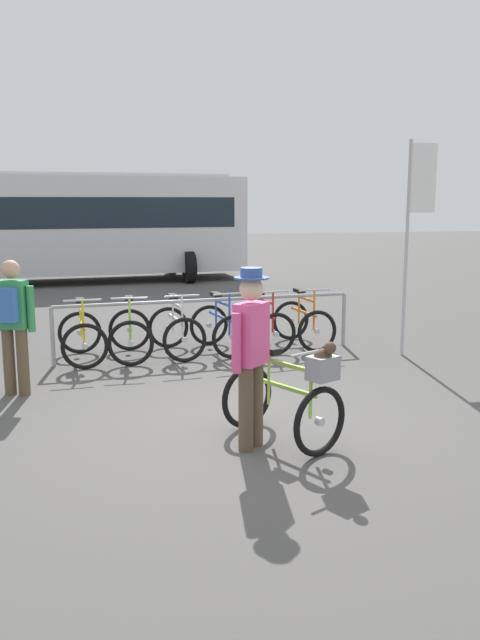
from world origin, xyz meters
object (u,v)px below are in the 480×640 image
at_px(racked_bike_red, 263,326).
at_px(racked_bike_white, 176,331).
at_px(racked_bike_yellow, 82,337).
at_px(racked_bike_lime, 130,334).
at_px(racked_bike_blue, 220,328).
at_px(featured_bicycle, 291,396).
at_px(banner_flag, 416,207).
at_px(pedestrian_with_backpack, 13,319).
at_px(racked_bike_orange, 303,323).
at_px(person_with_featured_bike, 251,351).
at_px(bus_distant, 68,221).

bearing_deg(racked_bike_red, racked_bike_white, -174.60).
relative_size(racked_bike_yellow, racked_bike_lime, 1.02).
xyz_separation_m(racked_bike_yellow, racked_bike_blue, (2.09, 0.20, -0.00)).
relative_size(racked_bike_yellow, featured_bicycle, 0.91).
xyz_separation_m(featured_bicycle, banner_flag, (2.88, 3.26, 1.74)).
bearing_deg(pedestrian_with_backpack, racked_bike_orange, 24.44).
distance_m(person_with_featured_bike, pedestrian_with_backpack, 3.30).
height_order(racked_bike_blue, pedestrian_with_backpack, pedestrian_with_backpack).
height_order(racked_bike_blue, banner_flag, banner_flag).
bearing_deg(racked_bike_orange, bus_distant, 112.63).
xyz_separation_m(racked_bike_yellow, racked_bike_lime, (0.70, 0.07, -0.00)).
bearing_deg(racked_bike_white, featured_bicycle, -81.18).
distance_m(racked_bike_blue, bus_distant, 10.18).
relative_size(racked_bike_lime, pedestrian_with_backpack, 0.69).
height_order(racked_bike_white, racked_bike_orange, same).
bearing_deg(racked_bike_lime, banner_flag, -9.26).
bearing_deg(racked_bike_yellow, racked_bike_red, 5.40).
bearing_deg(banner_flag, racked_bike_lime, 170.74).
bearing_deg(bus_distant, racked_bike_white, -78.95).
height_order(featured_bicycle, pedestrian_with_backpack, pedestrian_with_backpack).
height_order(racked_bike_orange, pedestrian_with_backpack, pedestrian_with_backpack).
distance_m(racked_bike_red, pedestrian_with_backpack, 4.04).
height_order(racked_bike_orange, featured_bicycle, featured_bicycle).
bearing_deg(racked_bike_red, bus_distant, 108.88).
relative_size(racked_bike_yellow, banner_flag, 0.36).
bearing_deg(racked_bike_orange, banner_flag, -33.91).
xyz_separation_m(racked_bike_lime, banner_flag, (4.20, -0.68, 1.86)).
height_order(racked_bike_white, racked_bike_blue, same).
distance_m(racked_bike_white, racked_bike_red, 1.40).
xyz_separation_m(person_with_featured_bike, banner_flag, (3.27, 3.27, 1.28)).
height_order(racked_bike_white, racked_bike_red, same).
distance_m(racked_bike_yellow, racked_bike_orange, 3.50).
bearing_deg(person_with_featured_bike, racked_bike_blue, 83.49).
bearing_deg(racked_bike_orange, pedestrian_with_backpack, -155.56).
bearing_deg(racked_bike_yellow, featured_bicycle, -62.53).
relative_size(racked_bike_orange, bus_distant, 0.12).
relative_size(racked_bike_yellow, bus_distant, 0.11).
xyz_separation_m(featured_bicycle, person_with_featured_bike, (-0.39, -0.01, 0.46)).
xyz_separation_m(racked_bike_lime, racked_bike_blue, (1.39, 0.13, 0.00)).
xyz_separation_m(racked_bike_lime, featured_bicycle, (1.32, -3.94, 0.12)).
relative_size(racked_bike_blue, person_with_featured_bike, 0.69).
height_order(racked_bike_white, pedestrian_with_backpack, pedestrian_with_backpack).
bearing_deg(pedestrian_with_backpack, racked_bike_lime, 48.89).
xyz_separation_m(racked_bike_white, racked_bike_blue, (0.70, 0.07, -0.00)).
relative_size(racked_bike_lime, racked_bike_white, 0.96).
height_order(racked_bike_blue, featured_bicycle, featured_bicycle).
xyz_separation_m(racked_bike_yellow, bus_distant, (-0.52, 9.94, 1.37)).
xyz_separation_m(racked_bike_yellow, person_with_featured_bike, (1.62, -3.89, 0.58)).
xyz_separation_m(racked_bike_lime, person_with_featured_bike, (0.93, -3.95, 0.58)).
xyz_separation_m(racked_bike_red, person_with_featured_bike, (-1.16, -4.15, 0.58)).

